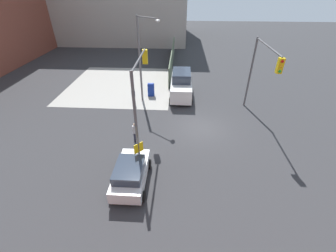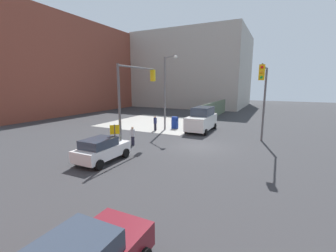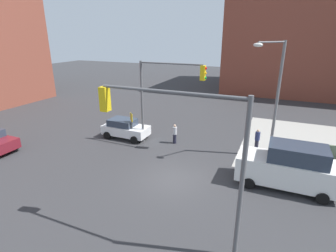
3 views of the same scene
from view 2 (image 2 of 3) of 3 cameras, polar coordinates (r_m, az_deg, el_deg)
ground_plane at (r=18.84m, az=7.86°, el=-5.23°), size 120.00×120.00×0.00m
sidewalk_corner at (r=30.47m, az=-2.93°, el=0.92°), size 12.00×12.00×0.01m
construction_fence at (r=34.92m, az=11.37°, el=3.94°), size 16.62×0.12×2.40m
building_warehouse_north at (r=49.92m, az=-27.21°, el=12.82°), size 32.00×18.00×16.11m
building_loft_east at (r=56.56m, az=6.85°, el=13.62°), size 20.00×24.00×16.40m
smokestack at (r=57.02m, az=-12.99°, el=13.94°), size 1.80×1.80×17.45m
traffic_signal_nw_corner at (r=17.86m, az=-8.45°, el=8.90°), size 5.18×0.36×6.50m
traffic_signal_se_corner at (r=19.47m, az=23.13°, el=8.45°), size 6.02×0.36×6.50m
street_lamp_corner at (r=24.86m, az=-0.44°, el=9.64°), size 1.81×2.21×8.00m
warning_sign_two_way at (r=15.81m, az=-13.33°, el=-2.36°), size 0.48×0.48×2.40m
mailbox_blue at (r=26.10m, az=1.76°, el=1.00°), size 0.56×0.64×1.43m
coupe_white at (r=15.60m, az=-16.51°, el=-5.71°), size 3.85×2.02×1.62m
van_white_delivery at (r=25.00m, az=8.58°, el=1.66°), size 5.40×2.32×2.62m
pedestrian_crossing at (r=19.17m, az=-8.96°, el=-2.45°), size 0.36×0.36×1.60m
pedestrian_waiting at (r=25.00m, az=-3.27°, el=0.77°), size 0.36×0.36×1.65m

